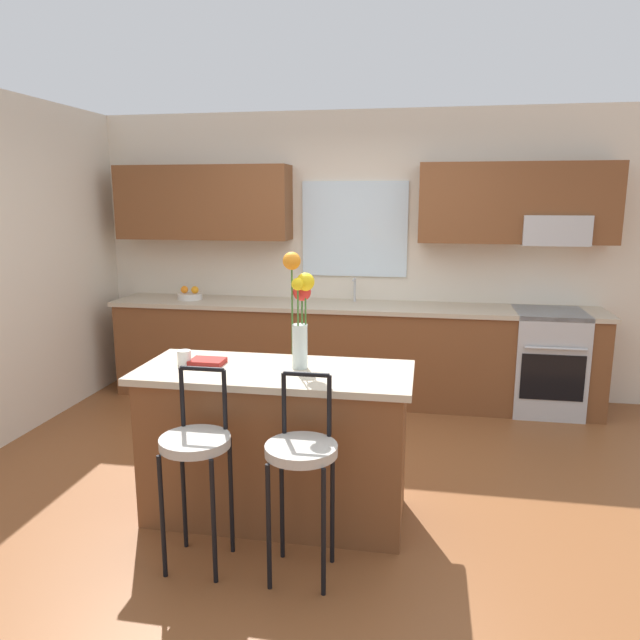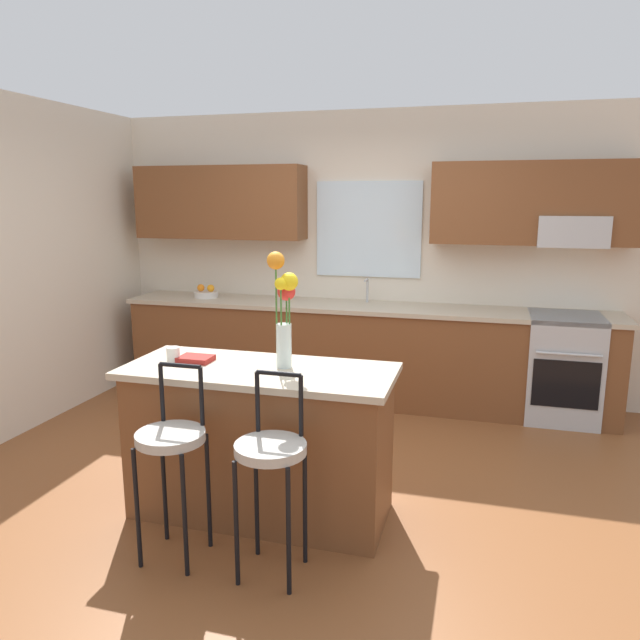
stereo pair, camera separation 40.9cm
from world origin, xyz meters
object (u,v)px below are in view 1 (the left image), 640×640
flower_vase (300,304)px  mug_ceramic (184,358)px  cookbook (207,362)px  kitchen_island (276,443)px  bar_stool_near (196,450)px  fruit_bowl_oranges (190,295)px  bar_stool_middle (302,459)px  oven_range (546,362)px

flower_vase → mug_ceramic: size_ratio=7.53×
flower_vase → cookbook: flower_vase is taller
kitchen_island → mug_ceramic: 0.74m
kitchen_island → bar_stool_near: (-0.28, -0.55, 0.17)m
mug_ceramic → cookbook: mug_ceramic is taller
mug_ceramic → kitchen_island: bearing=1.3°
bar_stool_near → cookbook: bar_stool_near is taller
cookbook → kitchen_island: bearing=-3.8°
flower_vase → fruit_bowl_oranges: bearing=126.0°
bar_stool_middle → cookbook: bar_stool_middle is taller
cookbook → flower_vase: bearing=2.9°
bar_stool_near → bar_stool_middle: same height
cookbook → bar_stool_near: bearing=-76.0°
mug_ceramic → oven_range: bearing=41.5°
oven_range → bar_stool_middle: 3.21m
mug_ceramic → cookbook: bearing=17.4°
oven_range → bar_stool_middle: size_ratio=0.88×
bar_stool_near → flower_vase: (0.42, 0.61, 0.66)m
oven_range → cookbook: (-2.36, -2.16, 0.48)m
kitchen_island → mug_ceramic: (-0.55, -0.01, 0.50)m
oven_range → kitchen_island: same height
fruit_bowl_oranges → mug_ceramic: bearing=-68.6°
oven_range → flower_vase: size_ratio=1.36×
bar_stool_near → flower_vase: flower_vase is taller
oven_range → fruit_bowl_oranges: size_ratio=3.83×
bar_stool_near → mug_ceramic: bearing=116.8°
bar_stool_near → fruit_bowl_oranges: size_ratio=4.34×
bar_stool_near → mug_ceramic: (-0.27, 0.54, 0.33)m
flower_vase → cookbook: bearing=-177.1°
kitchen_island → bar_stool_near: bar_stool_near is taller
bar_stool_near → bar_stool_middle: size_ratio=1.00×
flower_vase → cookbook: 0.67m
bar_stool_near → kitchen_island: bearing=63.6°
oven_range → flower_vase: flower_vase is taller
mug_ceramic → cookbook: size_ratio=0.45×
kitchen_island → fruit_bowl_oranges: 2.67m
bar_stool_middle → flower_vase: 0.91m
oven_range → bar_stool_near: (-2.21, -2.74, 0.18)m
kitchen_island → flower_vase: flower_vase is taller
bar_stool_middle → fruit_bowl_oranges: fruit_bowl_oranges is taller
oven_range → kitchen_island: (-1.94, -2.19, 0.00)m
oven_range → mug_ceramic: (-2.48, -2.20, 0.51)m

